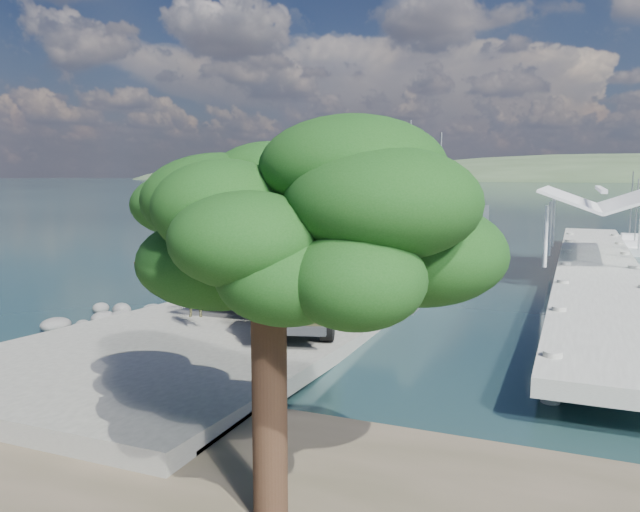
{
  "coord_description": "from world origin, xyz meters",
  "views": [
    {
      "loc": [
        11.79,
        -19.0,
        6.01
      ],
      "look_at": [
        1.5,
        6.0,
        2.44
      ],
      "focal_mm": 35.0,
      "sensor_mm": 36.0,
      "label": 1
    }
  ],
  "objects_px": {
    "pier": "(597,253)",
    "landing_craft": "(392,248)",
    "soldier": "(196,300)",
    "overhang_tree": "(253,218)",
    "sailboat_near": "(634,249)",
    "military_truck": "(306,274)",
    "sailboat_far": "(629,242)"
  },
  "relations": [
    {
      "from": "pier",
      "to": "landing_craft",
      "type": "height_order",
      "value": "landing_craft"
    },
    {
      "from": "landing_craft",
      "to": "soldier",
      "type": "distance_m",
      "value": 22.93
    },
    {
      "from": "soldier",
      "to": "overhang_tree",
      "type": "height_order",
      "value": "overhang_tree"
    },
    {
      "from": "soldier",
      "to": "sailboat_near",
      "type": "distance_m",
      "value": 37.8
    },
    {
      "from": "pier",
      "to": "soldier",
      "type": "distance_m",
      "value": 23.52
    },
    {
      "from": "pier",
      "to": "military_truck",
      "type": "relative_size",
      "value": 5.43
    },
    {
      "from": "sailboat_near",
      "to": "sailboat_far",
      "type": "distance_m",
      "value": 5.28
    },
    {
      "from": "landing_craft",
      "to": "soldier",
      "type": "relative_size",
      "value": 19.09
    },
    {
      "from": "landing_craft",
      "to": "overhang_tree",
      "type": "distance_m",
      "value": 33.53
    },
    {
      "from": "sailboat_far",
      "to": "overhang_tree",
      "type": "distance_m",
      "value": 49.87
    },
    {
      "from": "sailboat_near",
      "to": "sailboat_far",
      "type": "height_order",
      "value": "sailboat_far"
    },
    {
      "from": "pier",
      "to": "military_truck",
      "type": "xyz_separation_m",
      "value": [
        -10.47,
        -16.67,
        0.69
      ]
    },
    {
      "from": "soldier",
      "to": "sailboat_near",
      "type": "bearing_deg",
      "value": 37.87
    },
    {
      "from": "military_truck",
      "to": "sailboat_near",
      "type": "distance_m",
      "value": 34.28
    },
    {
      "from": "military_truck",
      "to": "sailboat_far",
      "type": "xyz_separation_m",
      "value": [
        13.47,
        36.74,
        -1.95
      ]
    },
    {
      "from": "sailboat_near",
      "to": "overhang_tree",
      "type": "distance_m",
      "value": 44.73
    },
    {
      "from": "military_truck",
      "to": "soldier",
      "type": "bearing_deg",
      "value": -160.12
    },
    {
      "from": "overhang_tree",
      "to": "landing_craft",
      "type": "bearing_deg",
      "value": 101.75
    },
    {
      "from": "soldier",
      "to": "sailboat_near",
      "type": "height_order",
      "value": "sailboat_near"
    },
    {
      "from": "soldier",
      "to": "sailboat_far",
      "type": "distance_m",
      "value": 42.6
    },
    {
      "from": "pier",
      "to": "military_truck",
      "type": "distance_m",
      "value": 19.7
    },
    {
      "from": "landing_craft",
      "to": "military_truck",
      "type": "relative_size",
      "value": 4.78
    },
    {
      "from": "overhang_tree",
      "to": "pier",
      "type": "bearing_deg",
      "value": 77.96
    },
    {
      "from": "sailboat_far",
      "to": "overhang_tree",
      "type": "xyz_separation_m",
      "value": [
        -9.13,
        -48.78,
        4.95
      ]
    },
    {
      "from": "pier",
      "to": "overhang_tree",
      "type": "relative_size",
      "value": 6.05
    },
    {
      "from": "overhang_tree",
      "to": "sailboat_near",
      "type": "bearing_deg",
      "value": 78.17
    },
    {
      "from": "military_truck",
      "to": "sailboat_far",
      "type": "relative_size",
      "value": 1.26
    },
    {
      "from": "sailboat_near",
      "to": "sailboat_far",
      "type": "xyz_separation_m",
      "value": [
        0.01,
        5.28,
        0.03
      ]
    },
    {
      "from": "military_truck",
      "to": "overhang_tree",
      "type": "height_order",
      "value": "overhang_tree"
    },
    {
      "from": "landing_craft",
      "to": "military_truck",
      "type": "height_order",
      "value": "landing_craft"
    },
    {
      "from": "sailboat_far",
      "to": "overhang_tree",
      "type": "relative_size",
      "value": 0.88
    },
    {
      "from": "pier",
      "to": "sailboat_far",
      "type": "relative_size",
      "value": 6.87
    }
  ]
}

